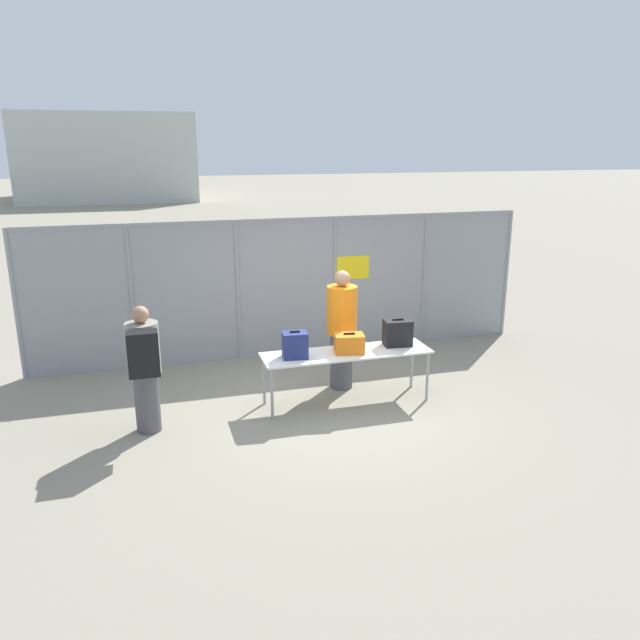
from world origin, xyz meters
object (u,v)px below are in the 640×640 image
Objects in this scene: utility_trailer at (336,300)px; inspection_table at (347,356)px; traveler_hooded at (144,365)px; security_worker_near at (342,328)px; suitcase_navy at (295,345)px; suitcase_orange at (349,343)px; suitcase_black at (398,333)px.

inspection_table is at bearing -105.76° from utility_trailer.
traveler_hooded is 2.88m from security_worker_near.
suitcase_navy is 0.21× the size of security_worker_near.
suitcase_orange is 0.77m from suitcase_black.
utility_trailer is at bearing 65.13° from suitcase_navy.
suitcase_black is 3.47m from traveler_hooded.
suitcase_navy reaches higher than utility_trailer.
suitcase_black is 3.96m from utility_trailer.
inspection_table is at bearing 96.73° from security_worker_near.
suitcase_navy is 0.23× the size of traveler_hooded.
suitcase_black is at bearing -95.02° from utility_trailer.
inspection_table is at bearing 135.13° from suitcase_orange.
suitcase_orange is at bearing 99.81° from security_worker_near.
traveler_hooded is 0.38× the size of utility_trailer.
security_worker_near is 3.62m from utility_trailer.
suitcase_orange is 1.07× the size of suitcase_black.
traveler_hooded is at bearing 33.10° from security_worker_near.
suitcase_orange is 4.20m from utility_trailer.
inspection_table is at bearing 1.41° from suitcase_navy.
suitcase_orange is at bearing -105.30° from utility_trailer.
utility_trailer is at bearing -88.49° from security_worker_near.
suitcase_black is 0.10× the size of utility_trailer.
security_worker_near is 0.41× the size of utility_trailer.
suitcase_navy is at bearing -178.59° from inspection_table.
inspection_table is 6.24× the size of suitcase_navy.
traveler_hooded is at bearing -175.75° from inspection_table.
utility_trailer is at bearing 74.70° from suitcase_orange.
inspection_table is 0.55× the size of utility_trailer.
utility_trailer is (3.80, 4.19, -0.48)m from traveler_hooded.
traveler_hooded is (-2.67, -0.20, 0.21)m from inspection_table.
traveler_hooded reaches higher than suitcase_navy.
traveler_hooded is 0.92× the size of security_worker_near.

